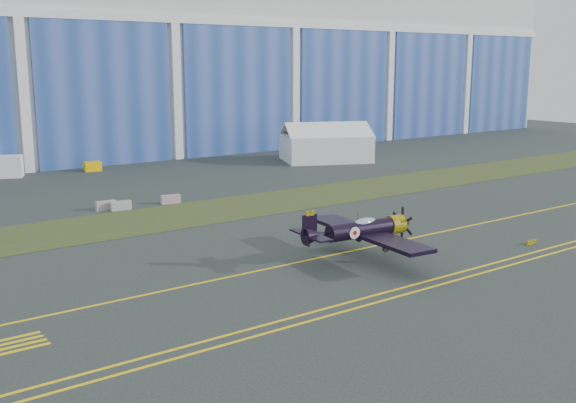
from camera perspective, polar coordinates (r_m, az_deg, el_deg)
ground at (r=50.90m, az=-6.14°, el=-4.60°), size 260.00×260.00×0.00m
grass_median at (r=63.06m, az=-12.52°, el=-1.63°), size 260.00×10.00×0.02m
taxiway_centreline at (r=46.80m, az=-3.06°, el=-5.98°), size 200.00×0.20×0.02m
edge_line_near at (r=39.61m, az=4.56°, el=-9.32°), size 80.00×0.20×0.02m
edge_line_far at (r=40.32m, az=3.63°, el=-8.92°), size 80.00×0.20×0.02m
guard_board_right at (r=57.10m, az=19.92°, el=-3.27°), size 1.20×0.15×0.35m
warbird at (r=49.37m, az=6.17°, el=-2.37°), size 11.57×13.47×3.70m
tent at (r=100.27m, az=3.22°, el=5.11°), size 15.12×13.41×5.81m
tug at (r=94.33m, az=-16.20°, el=2.87°), size 2.32×1.62×1.26m
barrier_a at (r=68.71m, az=-15.17°, el=-0.32°), size 2.01×0.63×0.90m
barrier_b at (r=68.21m, az=-13.96°, el=-0.34°), size 2.05×0.79×0.90m
barrier_c at (r=70.36m, az=-9.91°, el=0.19°), size 2.07×0.93×0.90m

